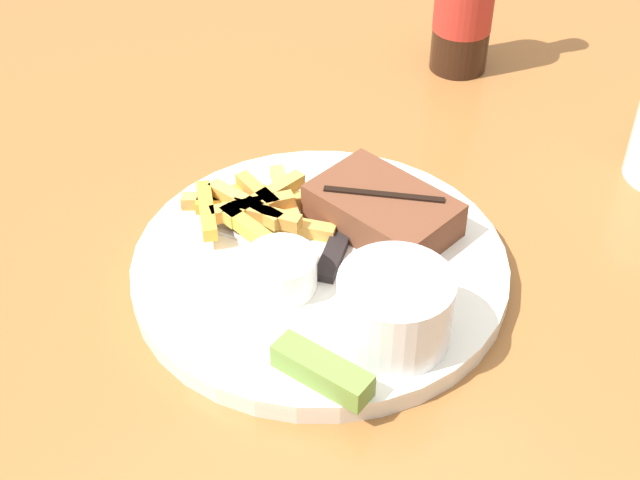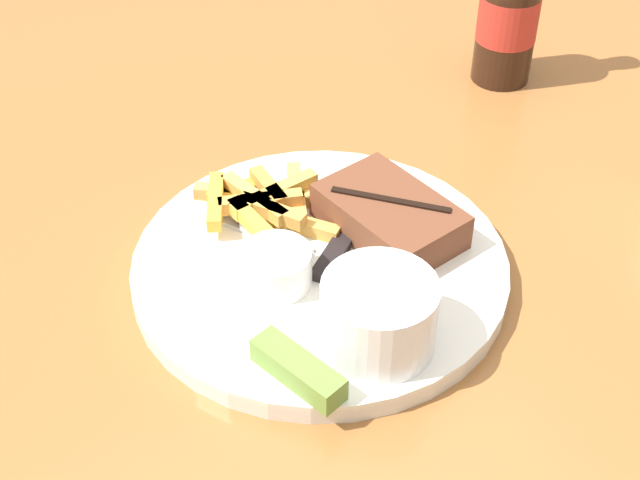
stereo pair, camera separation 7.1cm
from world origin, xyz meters
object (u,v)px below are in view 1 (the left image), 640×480
object	(u,v)px
steak_portion	(381,209)
fork_utensil	(231,232)
dinner_plate	(320,267)
coleslaw_cup	(395,305)
dipping_sauce_cup	(281,270)
pickle_spear	(322,371)
knife_utensil	(344,229)
beer_bottle	(464,4)

from	to	relation	value
steak_portion	fork_utensil	world-z (taller)	steak_portion
dinner_plate	coleslaw_cup	distance (m)	0.11
dinner_plate	dipping_sauce_cup	world-z (taller)	dipping_sauce_cup
steak_portion	dinner_plate	bearing A→B (deg)	-87.77
steak_portion	pickle_spear	bearing A→B (deg)	-54.94
dipping_sauce_cup	pickle_spear	bearing A→B (deg)	-20.78
pickle_spear	dipping_sauce_cup	bearing A→B (deg)	159.22
coleslaw_cup	fork_utensil	bearing A→B (deg)	-171.35
steak_portion	coleslaw_cup	size ratio (longest dim) A/B	1.50
coleslaw_cup	steak_portion	bearing A→B (deg)	142.27
pickle_spear	fork_utensil	distance (m)	0.18
pickle_spear	fork_utensil	bearing A→B (deg)	166.48
dinner_plate	steak_portion	bearing A→B (deg)	92.23
dinner_plate	knife_utensil	distance (m)	0.04
dipping_sauce_cup	fork_utensil	bearing A→B (deg)	175.99
knife_utensil	steak_portion	bearing A→B (deg)	-55.48
knife_utensil	beer_bottle	size ratio (longest dim) A/B	0.69
steak_portion	beer_bottle	xyz separation A→B (m)	(-0.17, 0.27, 0.04)
dinner_plate	fork_utensil	world-z (taller)	fork_utensil
dinner_plate	coleslaw_cup	xyz separation A→B (m)	(0.10, -0.01, 0.04)
fork_utensil	knife_utensil	distance (m)	0.09
dipping_sauce_cup	steak_portion	bearing A→B (deg)	94.35
dinner_plate	coleslaw_cup	size ratio (longest dim) A/B	3.62
coleslaw_cup	fork_utensil	world-z (taller)	coleslaw_cup
dipping_sauce_cup	fork_utensil	xyz separation A→B (m)	(-0.08, 0.01, -0.02)
beer_bottle	dinner_plate	bearing A→B (deg)	-63.07
dinner_plate	steak_portion	xyz separation A→B (m)	(-0.00, 0.07, 0.03)
knife_utensil	dipping_sauce_cup	bearing A→B (deg)	158.63
coleslaw_cup	beer_bottle	world-z (taller)	beer_bottle
coleslaw_cup	dipping_sauce_cup	bearing A→B (deg)	-161.53
steak_portion	fork_utensil	size ratio (longest dim) A/B	1.02
dinner_plate	beer_bottle	world-z (taller)	beer_bottle
dinner_plate	dipping_sauce_cup	distance (m)	0.05
steak_portion	coleslaw_cup	world-z (taller)	coleslaw_cup
fork_utensil	beer_bottle	world-z (taller)	beer_bottle
dinner_plate	steak_portion	distance (m)	0.07
fork_utensil	coleslaw_cup	bearing A→B (deg)	-19.36
pickle_spear	knife_utensil	size ratio (longest dim) A/B	0.54
pickle_spear	beer_bottle	size ratio (longest dim) A/B	0.37
coleslaw_cup	beer_bottle	bearing A→B (deg)	127.95
coleslaw_cup	knife_utensil	size ratio (longest dim) A/B	0.58
coleslaw_cup	dipping_sauce_cup	xyz separation A→B (m)	(-0.09, -0.03, -0.01)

